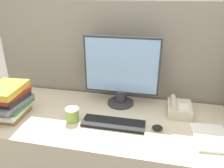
{
  "coord_description": "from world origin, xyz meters",
  "views": [
    {
      "loc": [
        0.31,
        -0.9,
        1.55
      ],
      "look_at": [
        0.03,
        0.4,
        0.98
      ],
      "focal_mm": 35.0,
      "sensor_mm": 36.0,
      "label": 1
    }
  ],
  "objects_px": {
    "keyboard": "(113,123)",
    "desk_telephone": "(179,108)",
    "monitor": "(121,73)",
    "coffee_cup": "(72,115)",
    "mouse": "(157,128)",
    "book_stack": "(8,101)"
  },
  "relations": [
    {
      "from": "keyboard",
      "to": "desk_telephone",
      "type": "relative_size",
      "value": 2.01
    },
    {
      "from": "keyboard",
      "to": "monitor",
      "type": "bearing_deg",
      "value": 91.0
    },
    {
      "from": "coffee_cup",
      "to": "desk_telephone",
      "type": "distance_m",
      "value": 0.74
    },
    {
      "from": "coffee_cup",
      "to": "desk_telephone",
      "type": "bearing_deg",
      "value": 19.63
    },
    {
      "from": "keyboard",
      "to": "desk_telephone",
      "type": "bearing_deg",
      "value": 29.51
    },
    {
      "from": "mouse",
      "to": "coffee_cup",
      "type": "relative_size",
      "value": 0.71
    },
    {
      "from": "book_stack",
      "to": "desk_telephone",
      "type": "bearing_deg",
      "value": 13.83
    },
    {
      "from": "keyboard",
      "to": "mouse",
      "type": "distance_m",
      "value": 0.28
    },
    {
      "from": "monitor",
      "to": "keyboard",
      "type": "distance_m",
      "value": 0.39
    },
    {
      "from": "book_stack",
      "to": "desk_telephone",
      "type": "relative_size",
      "value": 1.46
    },
    {
      "from": "mouse",
      "to": "desk_telephone",
      "type": "height_order",
      "value": "desk_telephone"
    },
    {
      "from": "coffee_cup",
      "to": "book_stack",
      "type": "height_order",
      "value": "book_stack"
    },
    {
      "from": "monitor",
      "to": "keyboard",
      "type": "bearing_deg",
      "value": -89.0
    },
    {
      "from": "monitor",
      "to": "desk_telephone",
      "type": "height_order",
      "value": "monitor"
    },
    {
      "from": "mouse",
      "to": "desk_telephone",
      "type": "bearing_deg",
      "value": 59.46
    },
    {
      "from": "monitor",
      "to": "coffee_cup",
      "type": "relative_size",
      "value": 5.96
    },
    {
      "from": "keyboard",
      "to": "book_stack",
      "type": "bearing_deg",
      "value": -176.63
    },
    {
      "from": "desk_telephone",
      "to": "book_stack",
      "type": "bearing_deg",
      "value": -166.17
    },
    {
      "from": "keyboard",
      "to": "coffee_cup",
      "type": "height_order",
      "value": "coffee_cup"
    },
    {
      "from": "coffee_cup",
      "to": "book_stack",
      "type": "bearing_deg",
      "value": -175.87
    },
    {
      "from": "keyboard",
      "to": "book_stack",
      "type": "height_order",
      "value": "book_stack"
    },
    {
      "from": "monitor",
      "to": "book_stack",
      "type": "distance_m",
      "value": 0.81
    }
  ]
}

